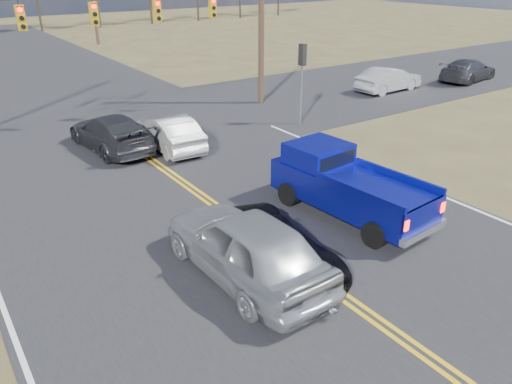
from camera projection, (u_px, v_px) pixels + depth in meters
ground at (405, 341)px, 10.60m from camera, size 160.00×160.00×0.00m
road_main at (186, 185)px, 18.06m from camera, size 14.00×120.00×0.02m
road_cross at (109, 130)px, 24.03m from camera, size 120.00×12.00×0.02m
signal_gantry at (107, 19)px, 22.02m from camera, size 19.60×4.83×10.00m
utility_poles at (102, 18)px, 21.10m from camera, size 19.60×58.32×10.00m
pickup_truck at (346, 185)px, 15.63m from camera, size 2.52×5.57×2.04m
silver_suv at (246, 245)px, 12.44m from camera, size 2.26×5.40×1.82m
black_suv at (263, 243)px, 12.94m from camera, size 3.08×5.40×1.42m
white_car_queue at (170, 132)px, 21.36m from camera, size 1.80×4.50×1.45m
dgrey_car_queue at (111, 133)px, 21.26m from camera, size 2.51×5.33×1.50m
cross_car_east_near at (389, 79)px, 30.99m from camera, size 1.78×4.66×1.51m
cross_car_east_far at (468, 70)px, 33.76m from camera, size 2.76×5.31×1.47m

